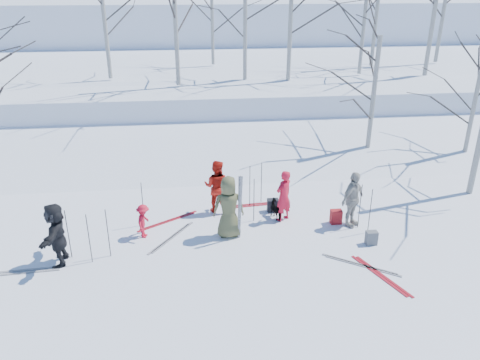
{
  "coord_description": "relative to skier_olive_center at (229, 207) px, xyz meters",
  "views": [
    {
      "loc": [
        -1.35,
        -10.66,
        6.56
      ],
      "look_at": [
        0.0,
        1.5,
        1.3
      ],
      "focal_mm": 35.0,
      "sensor_mm": 36.0,
      "label": 1
    }
  ],
  "objects": [
    {
      "name": "ski_pole_e",
      "position": [
        -3.55,
        -0.93,
        -0.21
      ],
      "size": [
        0.02,
        0.02,
        1.34
      ],
      "primitive_type": "cylinder",
      "color": "black",
      "rests_on": "ground"
    },
    {
      "name": "birch_plateau_c",
      "position": [
        9.09,
        13.84,
        4.37
      ],
      "size": [
        4.87,
        4.87,
        6.1
      ],
      "primitive_type": null,
      "color": "silver",
      "rests_on": "snow_plateau"
    },
    {
      "name": "upright_ski_right",
      "position": [
        0.29,
        -0.21,
        0.07
      ],
      "size": [
        0.13,
        0.23,
        1.89
      ],
      "primitive_type": "cube",
      "rotation": [
        0.1,
        0.0,
        0.28
      ],
      "color": "silver",
      "rests_on": "ground"
    },
    {
      "name": "ski_pole_h",
      "position": [
        0.8,
        0.78,
        -0.21
      ],
      "size": [
        0.02,
        0.02,
        1.34
      ],
      "primitive_type": "cylinder",
      "color": "black",
      "rests_on": "ground"
    },
    {
      "name": "far_hill",
      "position": [
        0.4,
        37.35,
        1.12
      ],
      "size": [
        90.0,
        30.0,
        6.0
      ],
      "primitive_type": "cube",
      "color": "white",
      "rests_on": "ground"
    },
    {
      "name": "birch_plateau_h",
      "position": [
        1.73,
        10.73,
        3.98
      ],
      "size": [
        4.32,
        4.32,
        5.32
      ],
      "primitive_type": null,
      "color": "silver",
      "rests_on": "snow_plateau"
    },
    {
      "name": "skier_red_seated",
      "position": [
        -2.32,
        0.2,
        -0.4
      ],
      "size": [
        0.48,
        0.69,
        0.97
      ],
      "primitive_type": "imported",
      "rotation": [
        0.0,
        0.0,
        1.36
      ],
      "color": "red",
      "rests_on": "ground"
    },
    {
      "name": "birch_plateau_e",
      "position": [
        7.63,
        11.61,
        3.71
      ],
      "size": [
        3.95,
        3.95,
        4.79
      ],
      "primitive_type": null,
      "color": "silver",
      "rests_on": "snow_plateau"
    },
    {
      "name": "ski_pole_d",
      "position": [
        3.72,
        0.05,
        -0.21
      ],
      "size": [
        0.02,
        0.02,
        1.34
      ],
      "primitive_type": "cylinder",
      "color": "black",
      "rests_on": "ground"
    },
    {
      "name": "dog",
      "position": [
        1.51,
        0.91,
        -0.61
      ],
      "size": [
        0.49,
        0.7,
        0.54
      ],
      "primitive_type": "imported",
      "rotation": [
        0.0,
        0.0,
        3.49
      ],
      "color": "black",
      "rests_on": "ground"
    },
    {
      "name": "birch_plateau_b",
      "position": [
        3.78,
        10.54,
        4.27
      ],
      "size": [
        4.73,
        4.73,
        5.9
      ],
      "primitive_type": null,
      "color": "silver",
      "rests_on": "snow_plateau"
    },
    {
      "name": "skier_cream_east",
      "position": [
        3.54,
        0.21,
        -0.06
      ],
      "size": [
        1.01,
        0.91,
        1.65
      ],
      "primitive_type": "imported",
      "rotation": [
        0.0,
        0.0,
        0.66
      ],
      "color": "beige",
      "rests_on": "ground"
    },
    {
      "name": "birch_edge_e",
      "position": [
        5.91,
        5.29,
        1.49
      ],
      "size": [
        3.92,
        3.92,
        4.74
      ],
      "primitive_type": null,
      "color": "silver",
      "rests_on": "ground"
    },
    {
      "name": "ski_pole_a",
      "position": [
        -4.11,
        -0.65,
        -0.21
      ],
      "size": [
        0.02,
        0.02,
        1.34
      ],
      "primitive_type": "cylinder",
      "color": "black",
      "rests_on": "ground"
    },
    {
      "name": "skier_redor_behind",
      "position": [
        -0.23,
        1.54,
        -0.06
      ],
      "size": [
        0.97,
        0.86,
        1.65
      ],
      "primitive_type": "imported",
      "rotation": [
        0.0,
        0.0,
        2.79
      ],
      "color": "#B6170E",
      "rests_on": "ground"
    },
    {
      "name": "birch_plateau_i",
      "position": [
        -1.37,
        9.84,
        4.4
      ],
      "size": [
        4.91,
        4.91,
        6.16
      ],
      "primitive_type": null,
      "color": "silver",
      "rests_on": "snow_plateau"
    },
    {
      "name": "backpack_dark",
      "position": [
        1.47,
        1.32,
        -0.68
      ],
      "size": [
        0.34,
        0.24,
        0.4
      ],
      "primitive_type": "cube",
      "color": "black",
      "rests_on": "ground"
    },
    {
      "name": "snow_plateau",
      "position": [
        0.4,
        16.35,
        0.12
      ],
      "size": [
        70.0,
        18.0,
        2.2
      ],
      "primitive_type": "cube",
      "color": "white",
      "rests_on": "ground"
    },
    {
      "name": "ski_pair_f",
      "position": [
        -1.72,
        1.02,
        -0.87
      ],
      "size": [
        1.91,
        2.08,
        0.02
      ],
      "primitive_type": null,
      "rotation": [
        0.0,
        0.0,
        -1.01
      ],
      "color": "maroon",
      "rests_on": "ground"
    },
    {
      "name": "birch_plateau_g",
      "position": [
        10.69,
        10.8,
        4.78
      ],
      "size": [
        5.45,
        5.45,
        6.93
      ],
      "primitive_type": null,
      "color": "silver",
      "rests_on": "snow_plateau"
    },
    {
      "name": "snow_ramp",
      "position": [
        0.4,
        6.35,
        -0.73
      ],
      "size": [
        70.0,
        9.49,
        4.12
      ],
      "primitive_type": "cube",
      "rotation": [
        0.3,
        0.0,
        0.0
      ],
      "color": "white",
      "rests_on": "ground"
    },
    {
      "name": "ski_pair_e",
      "position": [
        1.18,
        1.83,
        -0.87
      ],
      "size": [
        0.55,
        1.94,
        0.02
      ],
      "primitive_type": null,
      "rotation": [
        0.0,
        0.0,
        1.66
      ],
      "color": "maroon",
      "rests_on": "ground"
    },
    {
      "name": "birch_edge_c",
      "position": [
        9.67,
        4.79,
        1.22
      ],
      "size": [
        3.54,
        3.54,
        4.21
      ],
      "primitive_type": null,
      "color": "silver",
      "rests_on": "ground"
    },
    {
      "name": "birch_plateau_d",
      "position": [
        0.49,
        15.24,
        3.71
      ],
      "size": [
        3.95,
        3.95,
        4.78
      ],
      "primitive_type": null,
      "color": "silver",
      "rests_on": "snow_plateau"
    },
    {
      "name": "backpack_red",
      "position": [
        3.16,
        0.37,
        -0.67
      ],
      "size": [
        0.32,
        0.22,
        0.42
      ],
      "primitive_type": "cube",
      "color": "maroon",
      "rests_on": "ground"
    },
    {
      "name": "ski_pole_i",
      "position": [
        3.9,
        -0.27,
        -0.21
      ],
      "size": [
        0.02,
        0.02,
        1.34
      ],
      "primitive_type": "cylinder",
      "color": "black",
      "rests_on": "ground"
    },
    {
      "name": "ski_pole_f",
      "position": [
        -3.13,
        -0.71,
        -0.21
      ],
      "size": [
        0.02,
        0.02,
        1.34
      ],
      "primitive_type": "cylinder",
      "color": "black",
      "rests_on": "ground"
    },
    {
      "name": "ski_pair_d",
      "position": [
        -5.23,
        -1.21,
        -0.87
      ],
      "size": [
        0.43,
        1.92,
        0.02
      ],
      "primitive_type": null,
      "rotation": [
        0.0,
        0.0,
        1.63
      ],
      "color": "silver",
      "rests_on": "ground"
    },
    {
      "name": "ski_pole_c",
      "position": [
        1.21,
        2.03,
        -0.21
      ],
      "size": [
        0.02,
        0.02,
        1.34
      ],
      "primitive_type": "cylinder",
      "color": "black",
      "rests_on": "ground"
    },
    {
      "name": "ski_pair_a",
      "position": [
        3.14,
        -1.84,
        -0.87
      ],
      "size": [
        1.98,
        2.09,
        0.02
      ],
      "primitive_type": null,
      "rotation": [
        0.0,
        0.0,
        0.96
      ],
      "color": "silver",
      "rests_on": "ground"
    },
    {
      "name": "ski_pair_b",
      "position": [
        3.46,
        -2.33,
        -0.87
      ],
      "size": [
        1.48,
        2.03,
        0.02
      ],
      "primitive_type": null,
      "rotation": [
        0.0,
        0.0,
        0.37
      ],
      "color": "maroon",
      "rests_on": "ground"
    },
    {
      "name": "ski_pole_b",
      "position": [
        -2.38,
        0.86,
        -0.21
      ],
      "size": [
        0.02,
        0.02,
        1.34
      ],
      "primitive_type": "cylinder",
      "color": "black",
      "rests_on": "ground"
    },
    {
      "name": "ski_pole_g",
      "position": [
        0.81,
        1.8,
        -0.21
      ],
      "size": [
        0.02,
        0.02,
        1.34
      ],
      "primitive_type": "cylinder",
      "color": "black",
      "rests_on": "ground"
    },
    {
      "name": "upright_ski_left",
      "position": [
        0.27,
        -0.2,
        0.07
      ],
      "size": [
        0.08,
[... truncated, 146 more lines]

